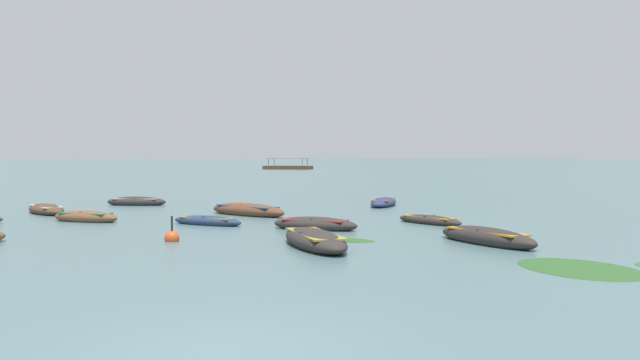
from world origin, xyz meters
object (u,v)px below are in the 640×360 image
object	(u,v)px
rowboat_3	(140,202)
rowboat_8	(433,220)
rowboat_5	(251,210)
rowboat_2	(387,203)
rowboat_9	(318,224)
rowboat_10	(318,240)
ferry_0	(291,167)
rowboat_1	(50,210)
rowboat_7	(490,237)
rowboat_0	(89,217)
rowboat_4	(211,221)
mooring_buoy	(175,238)

from	to	relation	value
rowboat_3	rowboat_8	bearing A→B (deg)	-35.31
rowboat_5	rowboat_2	bearing A→B (deg)	40.45
rowboat_9	rowboat_10	distance (m)	4.64
rowboat_10	rowboat_2	bearing A→B (deg)	77.76
rowboat_10	rowboat_5	bearing A→B (deg)	106.20
ferry_0	rowboat_2	bearing A→B (deg)	-84.51
rowboat_1	rowboat_3	bearing A→B (deg)	62.83
rowboat_9	rowboat_2	bearing A→B (deg)	73.00
rowboat_7	rowboat_10	distance (m)	5.19
rowboat_9	ferry_0	distance (m)	116.45
rowboat_0	rowboat_3	distance (m)	9.13
rowboat_5	rowboat_10	bearing A→B (deg)	-73.80
rowboat_1	rowboat_5	xyz separation A→B (m)	(9.33, -0.85, 0.03)
rowboat_7	rowboat_10	world-z (taller)	rowboat_10
rowboat_4	rowboat_10	xyz separation A→B (m)	(4.15, -6.30, 0.06)
rowboat_5	rowboat_10	size ratio (longest dim) A/B	0.89
rowboat_1	rowboat_2	distance (m)	16.64
rowboat_1	ferry_0	xyz separation A→B (m)	(5.89, 109.44, 0.27)
rowboat_5	ferry_0	distance (m)	110.35
rowboat_9	rowboat_10	bearing A→B (deg)	-89.69
rowboat_8	rowboat_10	bearing A→B (deg)	-123.18
rowboat_0	ferry_0	distance (m)	113.32
rowboat_8	rowboat_9	xyz separation A→B (m)	(-4.44, -2.11, 0.05)
rowboat_5	ferry_0	world-z (taller)	ferry_0
rowboat_0	mooring_buoy	bearing A→B (deg)	-52.64
rowboat_9	rowboat_5	bearing A→B (deg)	117.10
rowboat_5	rowboat_7	world-z (taller)	rowboat_5
rowboat_3	rowboat_10	size ratio (longest dim) A/B	0.71
rowboat_8	rowboat_10	distance (m)	8.07
rowboat_10	mooring_buoy	world-z (taller)	mooring_buoy
rowboat_0	mooring_buoy	xyz separation A→B (m)	(4.87, -6.38, -0.07)
rowboat_1	rowboat_0	bearing A→B (deg)	-50.64
rowboat_3	rowboat_7	xyz separation A→B (m)	(14.84, -16.04, 0.01)
rowboat_5	rowboat_9	bearing A→B (deg)	-62.90
rowboat_3	mooring_buoy	distance (m)	16.39
rowboat_0	rowboat_4	bearing A→B (deg)	-14.56
rowboat_0	rowboat_1	xyz separation A→B (m)	(-3.15, 3.84, 0.00)
mooring_buoy	ferry_0	bearing A→B (deg)	91.02
rowboat_8	rowboat_9	distance (m)	4.92
rowboat_1	rowboat_9	size ratio (longest dim) A/B	1.10
rowboat_1	rowboat_10	world-z (taller)	rowboat_10
rowboat_5	rowboat_4	bearing A→B (deg)	-103.90
rowboat_4	rowboat_5	distance (m)	4.45
rowboat_1	rowboat_10	size ratio (longest dim) A/B	0.79
rowboat_1	rowboat_2	xyz separation A→B (m)	(15.94, 4.78, -0.00)
rowboat_2	rowboat_3	xyz separation A→B (m)	(-13.23, 0.50, 0.01)
rowboat_4	rowboat_5	size ratio (longest dim) A/B	0.74
rowboat_1	rowboat_3	distance (m)	5.94
rowboat_4	rowboat_3	bearing A→B (deg)	117.98
mooring_buoy	rowboat_10	bearing A→B (deg)	-15.85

